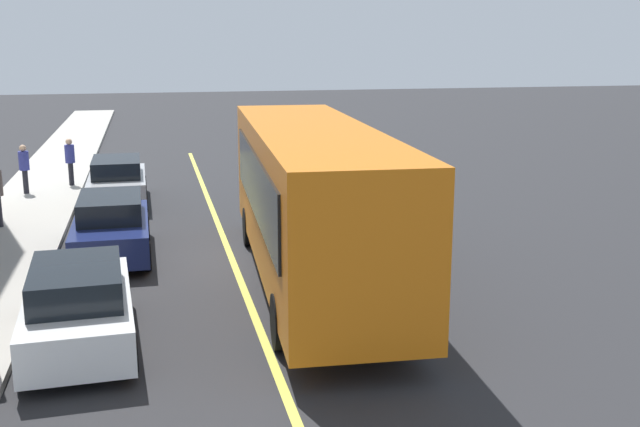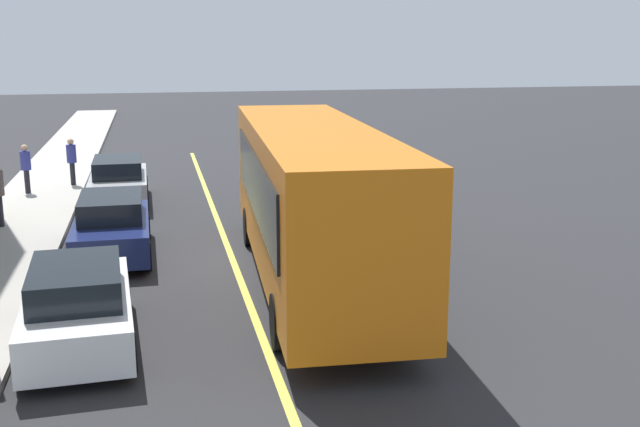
{
  "view_description": "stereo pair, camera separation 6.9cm",
  "coord_description": "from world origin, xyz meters",
  "px_view_note": "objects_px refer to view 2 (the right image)",
  "views": [
    {
      "loc": [
        -18.61,
        1.86,
        5.38
      ],
      "look_at": [
        -2.6,
        -1.72,
        1.6
      ],
      "focal_mm": 43.15,
      "sensor_mm": 36.0,
      "label": 1
    },
    {
      "loc": [
        -18.63,
        1.79,
        5.38
      ],
      "look_at": [
        -2.6,
        -1.72,
        1.6
      ],
      "focal_mm": 43.15,
      "sensor_mm": 36.0,
      "label": 2
    }
  ],
  "objects_px": {
    "bus": "(312,196)",
    "car_navy": "(112,227)",
    "car_white": "(78,306)",
    "pedestrian_at_corner": "(72,157)",
    "car_silver": "(119,181)",
    "pedestrian_mid_block": "(26,164)"
  },
  "relations": [
    {
      "from": "car_white",
      "to": "car_silver",
      "type": "bearing_deg",
      "value": -1.28
    },
    {
      "from": "car_white",
      "to": "pedestrian_at_corner",
      "type": "relative_size",
      "value": 2.6
    },
    {
      "from": "car_white",
      "to": "pedestrian_at_corner",
      "type": "bearing_deg",
      "value": 5.45
    },
    {
      "from": "pedestrian_at_corner",
      "to": "pedestrian_mid_block",
      "type": "bearing_deg",
      "value": 132.37
    },
    {
      "from": "car_navy",
      "to": "pedestrian_at_corner",
      "type": "relative_size",
      "value": 2.56
    },
    {
      "from": "car_silver",
      "to": "car_white",
      "type": "distance_m",
      "value": 12.28
    },
    {
      "from": "bus",
      "to": "pedestrian_mid_block",
      "type": "xyz_separation_m",
      "value": [
        11.32,
        7.61,
        -0.83
      ]
    },
    {
      "from": "car_navy",
      "to": "pedestrian_at_corner",
      "type": "distance_m",
      "value": 9.51
    },
    {
      "from": "car_silver",
      "to": "pedestrian_mid_block",
      "type": "bearing_deg",
      "value": 61.81
    },
    {
      "from": "car_navy",
      "to": "car_silver",
      "type": "bearing_deg",
      "value": 0.52
    },
    {
      "from": "bus",
      "to": "pedestrian_mid_block",
      "type": "bearing_deg",
      "value": 33.91
    },
    {
      "from": "car_navy",
      "to": "pedestrian_mid_block",
      "type": "xyz_separation_m",
      "value": [
        8.07,
        3.16,
        0.41
      ]
    },
    {
      "from": "car_white",
      "to": "pedestrian_mid_block",
      "type": "xyz_separation_m",
      "value": [
        13.94,
        2.83,
        0.41
      ]
    },
    {
      "from": "car_white",
      "to": "bus",
      "type": "bearing_deg",
      "value": -61.3
    },
    {
      "from": "car_white",
      "to": "pedestrian_mid_block",
      "type": "distance_m",
      "value": 14.23
    },
    {
      "from": "car_navy",
      "to": "pedestrian_mid_block",
      "type": "height_order",
      "value": "pedestrian_mid_block"
    },
    {
      "from": "pedestrian_at_corner",
      "to": "pedestrian_mid_block",
      "type": "height_order",
      "value": "pedestrian_at_corner"
    },
    {
      "from": "bus",
      "to": "pedestrian_at_corner",
      "type": "xyz_separation_m",
      "value": [
        12.58,
        6.23,
        -0.82
      ]
    },
    {
      "from": "car_silver",
      "to": "car_navy",
      "type": "bearing_deg",
      "value": -179.48
    },
    {
      "from": "car_silver",
      "to": "car_white",
      "type": "bearing_deg",
      "value": 178.72
    },
    {
      "from": "bus",
      "to": "car_navy",
      "type": "distance_m",
      "value": 5.65
    },
    {
      "from": "bus",
      "to": "pedestrian_at_corner",
      "type": "relative_size",
      "value": 6.67
    }
  ]
}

